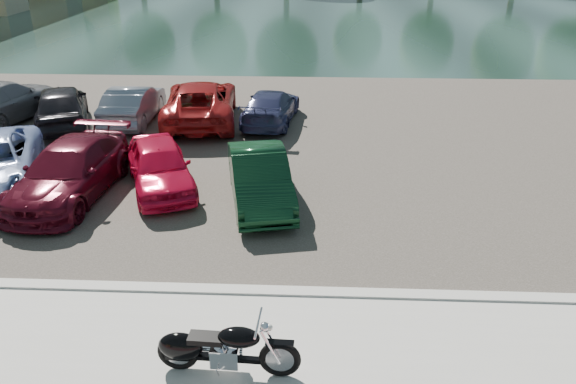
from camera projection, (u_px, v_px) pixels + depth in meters
The scene contains 13 objects.
ground at pixel (277, 367), 9.34m from camera, with size 200.00×200.00×0.00m, color #595447.
kerb at pixel (284, 293), 11.12m from camera, with size 60.00×0.30×0.14m, color beige.
parking_lot at pixel (298, 140), 19.27m from camera, with size 60.00×18.00×0.04m, color #3D3731.
river at pixel (309, 18), 45.49m from camera, with size 120.00×40.00×0.00m, color #1A2F2A.
motorcycle at pixel (215, 348), 8.92m from camera, with size 2.33×0.75×1.05m.
car_3 at pixel (70, 171), 14.96m from camera, with size 1.98×4.87×1.41m, color #4E0B1A.
car_4 at pixel (160, 166), 15.41m from camera, with size 1.58×3.93×1.34m, color red.
car_5 at pixel (260, 178), 14.64m from camera, with size 1.44×4.13×1.36m, color #0E331B.
car_7 at pixel (1, 101), 20.82m from camera, with size 2.14×5.27×1.53m, color gray.
car_8 at pixel (61, 106), 20.31m from camera, with size 1.80×4.47×1.52m, color black.
car_9 at pixel (133, 104), 20.75m from camera, with size 1.45×4.15×1.37m, color gray.
car_10 at pixel (200, 102), 20.76m from camera, with size 2.52×5.47×1.52m, color maroon.
car_11 at pixel (271, 107), 20.71m from camera, with size 1.71×4.20×1.22m, color navy.
Camera 1 is at (0.51, -7.19, 6.62)m, focal length 35.00 mm.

